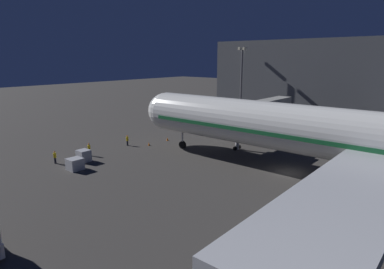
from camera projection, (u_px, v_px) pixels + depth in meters
The scene contains 11 objects.
ground_plane at pixel (289, 173), 41.84m from camera, with size 320.00×320.00×0.00m, color #383533.
airliner_at_gate at pixel (384, 142), 34.32m from camera, with size 55.29×69.67×18.88m.
jet_bridge at pixel (256, 110), 55.34m from camera, with size 19.37×3.40×7.26m.
apron_floodlight_mast at pixel (241, 79), 73.23m from camera, with size 2.90×0.50×16.45m.
baggage_container_near_belt at pixel (84, 156), 46.27m from camera, with size 1.54×1.65×1.66m, color #B7BABF.
baggage_container_mid_row at pixel (75, 164), 42.91m from camera, with size 1.79×1.76×1.51m, color #B7BABF.
ground_crew_near_nose_gear at pixel (89, 149), 49.02m from camera, with size 0.40×0.40×1.88m.
ground_crew_by_belt_loader at pixel (55, 157), 45.39m from camera, with size 0.40×0.40×1.77m.
ground_crew_marshaller_fwd at pixel (127, 140), 54.74m from camera, with size 0.40×0.40×1.75m.
traffic_cone_nose_port at pixel (167, 139), 58.17m from camera, with size 0.36×0.36×0.55m, color orange.
traffic_cone_nose_starboard at pixel (149, 144), 54.89m from camera, with size 0.36×0.36×0.55m, color orange.
Camera 1 is at (38.30, 16.07, 14.15)m, focal length 31.02 mm.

